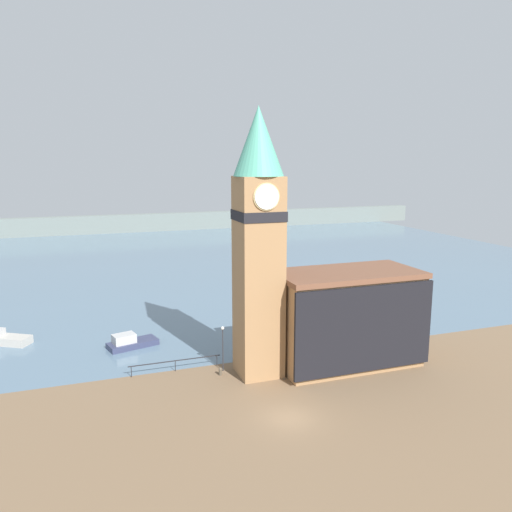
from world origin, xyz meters
The scene contains 9 objects.
ground_plane centered at (0.00, 0.00, 0.00)m, with size 160.00×160.00×0.00m, color brown.
water centered at (0.00, 72.01, 0.00)m, with size 160.00×120.00×0.00m.
far_shoreline centered at (0.00, 112.01, 2.50)m, with size 180.00×3.00×5.00m.
pier_railing centered at (-6.77, 11.76, 0.94)m, with size 8.79×0.08×1.09m.
clock_tower centered at (0.57, 8.75, 13.00)m, with size 4.48×4.48×24.45m.
pier_building centered at (9.57, 8.18, 4.68)m, with size 14.13×7.28×9.33m.
boat_near centered at (-10.25, 19.61, 0.57)m, with size 5.63×3.51×1.59m.
mooring_bollard_near centered at (-2.95, 9.47, 0.40)m, with size 0.33×0.33×0.75m.
lamp_post centered at (-2.44, 10.35, 3.05)m, with size 0.32×0.32×4.43m.
Camera 1 is at (-14.28, -33.01, 19.66)m, focal length 35.00 mm.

